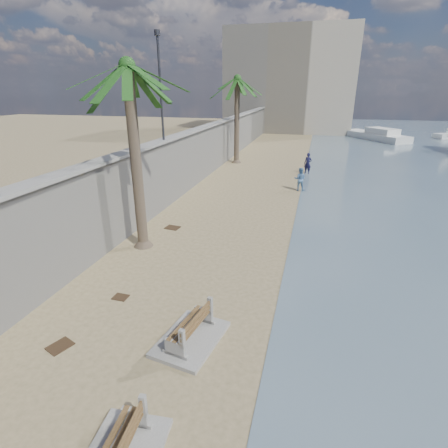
{
  "coord_description": "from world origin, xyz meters",
  "views": [
    {
      "loc": [
        2.74,
        -5.3,
        6.18
      ],
      "look_at": [
        -0.5,
        7.0,
        1.2
      ],
      "focal_mm": 28.0,
      "sensor_mm": 36.0,
      "label": 1
    }
  ],
  "objects_px": {
    "palm_mid": "(127,68)",
    "person_a": "(308,162)",
    "person_b": "(300,178)",
    "yacht_far": "(375,136)",
    "palm_back": "(237,80)",
    "bench_far": "(190,329)"
  },
  "relations": [
    {
      "from": "palm_mid",
      "to": "bench_far",
      "type": "bearing_deg",
      "value": -52.21
    },
    {
      "from": "person_a",
      "to": "person_b",
      "type": "relative_size",
      "value": 1.1
    },
    {
      "from": "bench_far",
      "to": "yacht_far",
      "type": "xyz_separation_m",
      "value": [
        9.75,
        42.13,
        -0.02
      ]
    },
    {
      "from": "palm_mid",
      "to": "person_a",
      "type": "relative_size",
      "value": 4.29
    },
    {
      "from": "person_b",
      "to": "yacht_far",
      "type": "height_order",
      "value": "person_b"
    },
    {
      "from": "person_b",
      "to": "palm_back",
      "type": "bearing_deg",
      "value": -51.69
    },
    {
      "from": "palm_mid",
      "to": "palm_back",
      "type": "distance_m",
      "value": 18.0
    },
    {
      "from": "bench_far",
      "to": "person_a",
      "type": "relative_size",
      "value": 1.23
    },
    {
      "from": "palm_back",
      "to": "yacht_far",
      "type": "xyz_separation_m",
      "value": [
        13.79,
        19.08,
        -6.43
      ]
    },
    {
      "from": "palm_mid",
      "to": "yacht_far",
      "type": "relative_size",
      "value": 0.81
    },
    {
      "from": "palm_mid",
      "to": "person_a",
      "type": "xyz_separation_m",
      "value": [
        6.09,
        15.2,
        -5.9
      ]
    },
    {
      "from": "palm_mid",
      "to": "palm_back",
      "type": "bearing_deg",
      "value": 90.39
    },
    {
      "from": "bench_far",
      "to": "yacht_far",
      "type": "height_order",
      "value": "yacht_far"
    },
    {
      "from": "palm_back",
      "to": "person_a",
      "type": "relative_size",
      "value": 4.29
    },
    {
      "from": "palm_mid",
      "to": "yacht_far",
      "type": "xyz_separation_m",
      "value": [
        13.67,
        37.08,
        -6.46
      ]
    },
    {
      "from": "person_a",
      "to": "yacht_far",
      "type": "xyz_separation_m",
      "value": [
        7.58,
        21.88,
        -0.56
      ]
    },
    {
      "from": "palm_back",
      "to": "yacht_far",
      "type": "height_order",
      "value": "palm_back"
    },
    {
      "from": "palm_mid",
      "to": "person_a",
      "type": "height_order",
      "value": "palm_mid"
    },
    {
      "from": "palm_back",
      "to": "yacht_far",
      "type": "relative_size",
      "value": 0.81
    },
    {
      "from": "palm_back",
      "to": "palm_mid",
      "type": "bearing_deg",
      "value": -89.61
    },
    {
      "from": "person_a",
      "to": "yacht_far",
      "type": "height_order",
      "value": "person_a"
    },
    {
      "from": "palm_mid",
      "to": "palm_back",
      "type": "height_order",
      "value": "palm_mid"
    }
  ]
}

